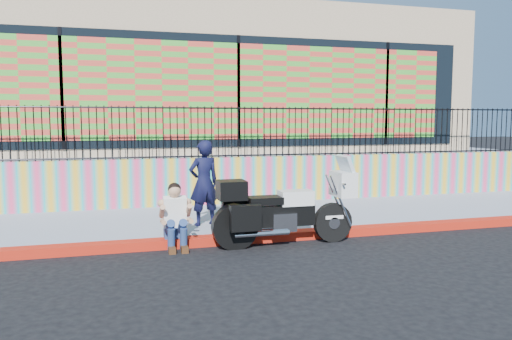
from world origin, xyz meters
name	(u,v)px	position (x,y,z in m)	size (l,w,h in m)	color
ground	(293,239)	(0.00, 0.00, 0.00)	(90.00, 90.00, 0.00)	black
red_curb	(293,235)	(0.00, 0.00, 0.07)	(16.00, 0.30, 0.15)	#B5290C
sidewalk	(266,218)	(0.00, 1.65, 0.07)	(16.00, 3.00, 0.15)	#8A93A6
mural_wall	(247,180)	(0.00, 3.25, 0.70)	(16.00, 0.20, 1.10)	#F84178
metal_fence	(247,132)	(0.00, 3.25, 1.85)	(15.80, 0.04, 1.20)	black
elevated_platform	(209,165)	(0.00, 8.35, 0.62)	(16.00, 10.00, 1.25)	#8A93A6
storefront_building	(210,86)	(0.00, 8.13, 3.25)	(14.00, 8.06, 4.00)	tan
police_motorcycle	(282,208)	(-0.32, -0.35, 0.64)	(2.45, 0.81, 1.53)	black
police_officer	(204,183)	(-1.45, 0.93, 0.95)	(0.59, 0.38, 1.61)	black
seated_man	(176,222)	(-2.10, -0.09, 0.45)	(0.54, 0.71, 1.06)	navy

